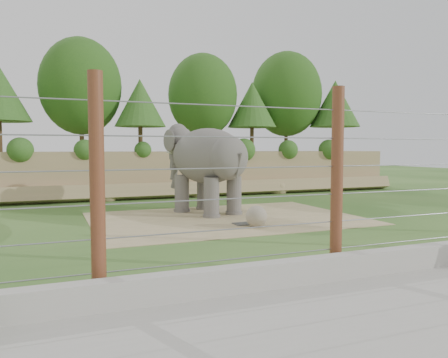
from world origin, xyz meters
name	(u,v)px	position (x,y,z in m)	size (l,w,h in m)	color
ground	(248,234)	(0.00, 0.00, 0.00)	(90.00, 90.00, 0.00)	#2D581E
back_embankment	(165,126)	(0.59, 12.68, 3.97)	(30.00, 5.52, 8.77)	#988A5B
dirt_patch	(226,218)	(0.50, 3.00, 0.01)	(10.00, 7.00, 0.02)	#9C915E
drain_grate	(248,223)	(0.73, 1.54, 0.04)	(1.00, 0.60, 0.03)	#262628
elephant	(207,169)	(0.31, 4.58, 1.84)	(1.95, 4.54, 3.67)	#57514D
stone_ball	(256,216)	(0.72, 0.86, 0.39)	(0.73, 0.73, 0.73)	gray
retaining_wall	(350,265)	(0.00, -5.00, 0.25)	(26.00, 0.35, 0.50)	#ABA8A0
walkway	(427,310)	(0.00, -7.00, 0.01)	(26.00, 4.00, 0.01)	#ABA8A0
barrier_fence	(337,180)	(0.00, -4.50, 2.00)	(20.26, 0.26, 4.00)	brown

